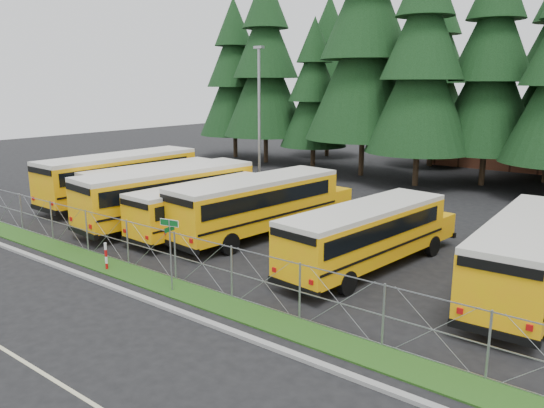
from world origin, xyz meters
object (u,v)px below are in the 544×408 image
at_px(bus_3, 210,208).
at_px(bus_4, 262,207).
at_px(bus_0, 126,179).
at_px(bus_1, 159,187).
at_px(light_standard, 259,115).
at_px(striped_bollard, 106,256).
at_px(street_sign, 170,240).
at_px(bus_2, 175,196).
at_px(bus_east, 530,257).
at_px(bus_6, 370,237).

bearing_deg(bus_3, bus_4, 29.75).
relative_size(bus_0, bus_1, 1.18).
xyz_separation_m(bus_3, light_standard, (-4.56, 9.77, 4.18)).
xyz_separation_m(bus_3, striped_bollard, (0.63, -6.87, -0.72)).
xyz_separation_m(street_sign, striped_bollard, (-3.94, -0.10, -1.43)).
relative_size(bus_0, light_standard, 1.22).
relative_size(bus_2, bus_east, 1.07).
height_order(bus_0, bus_east, bus_0).
bearing_deg(striped_bollard, street_sign, 1.46).
xyz_separation_m(bus_1, bus_6, (15.50, -1.81, -0.00)).
bearing_deg(bus_4, bus_east, 5.40).
xyz_separation_m(bus_0, bus_1, (2.93, 0.22, -0.24)).
bearing_deg(bus_2, bus_east, 10.16).
distance_m(bus_6, street_sign, 8.33).
height_order(bus_east, light_standard, light_standard).
height_order(bus_4, striped_bollard, bus_4).
distance_m(bus_3, striped_bollard, 6.94).
bearing_deg(bus_3, bus_east, 6.81).
xyz_separation_m(bus_3, bus_6, (9.24, 0.09, 0.05)).
bearing_deg(bus_3, street_sign, -53.05).
bearing_deg(bus_2, bus_6, 7.19).
relative_size(striped_bollard, light_standard, 0.12).
relative_size(bus_0, bus_3, 1.23).
bearing_deg(bus_4, bus_0, -175.62).
bearing_deg(bus_east, striped_bollard, -153.76).
xyz_separation_m(bus_2, bus_3, (2.78, -0.09, -0.25)).
xyz_separation_m(bus_0, bus_6, (18.43, -1.59, -0.25)).
bearing_deg(bus_6, bus_2, -173.03).
bearing_deg(bus_6, bus_east, 15.83).
bearing_deg(bus_6, striped_bollard, -134.05).
bearing_deg(bus_4, striped_bollard, -96.49).
relative_size(bus_1, street_sign, 3.74).
height_order(street_sign, striped_bollard, street_sign).
relative_size(bus_3, light_standard, 0.99).
distance_m(bus_2, bus_6, 12.03).
bearing_deg(bus_east, bus_3, -178.31).
relative_size(bus_3, striped_bollard, 8.39).
bearing_deg(bus_east, bus_0, 176.28).
relative_size(bus_1, bus_6, 1.00).
relative_size(bus_2, street_sign, 4.26).
xyz_separation_m(bus_2, bus_6, (12.03, -0.00, -0.19)).
xyz_separation_m(bus_0, street_sign, (13.76, -8.46, 0.41)).
xyz_separation_m(bus_4, light_standard, (-7.07, 8.51, 3.99)).
relative_size(bus_0, striped_bollard, 10.30).
xyz_separation_m(bus_0, bus_4, (11.69, -0.42, -0.11)).
distance_m(bus_0, bus_east, 24.44).
relative_size(street_sign, light_standard, 0.28).
bearing_deg(street_sign, bus_1, 141.28).
distance_m(bus_0, light_standard, 10.09).
distance_m(bus_1, bus_east, 21.52).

